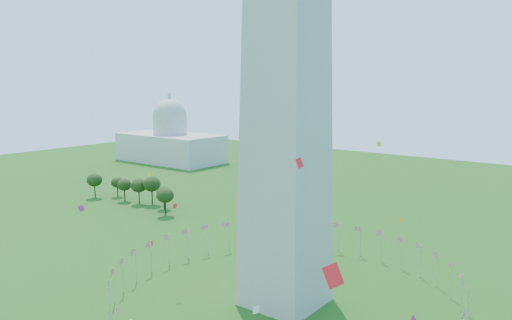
% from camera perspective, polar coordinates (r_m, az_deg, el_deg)
% --- Properties ---
extents(flag_ring, '(80.24, 80.24, 9.00)m').
position_cam_1_polar(flag_ring, '(121.48, 3.32, -13.94)').
color(flag_ring, silver).
rests_on(flag_ring, ground).
extents(capitol_building, '(70.00, 35.00, 46.00)m').
position_cam_1_polar(capitol_building, '(330.74, -9.80, 3.79)').
color(capitol_building, beige).
rests_on(capitol_building, ground).
extents(kites_aloft, '(113.37, 66.40, 35.00)m').
position_cam_1_polar(kites_aloft, '(85.96, 4.00, -12.06)').
color(kites_aloft, '#CC2699').
rests_on(kites_aloft, ground).
extents(tree_line_west, '(55.28, 16.00, 11.79)m').
position_cam_1_polar(tree_line_west, '(218.93, -13.46, -3.59)').
color(tree_line_west, '#2C4416').
rests_on(tree_line_west, ground).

